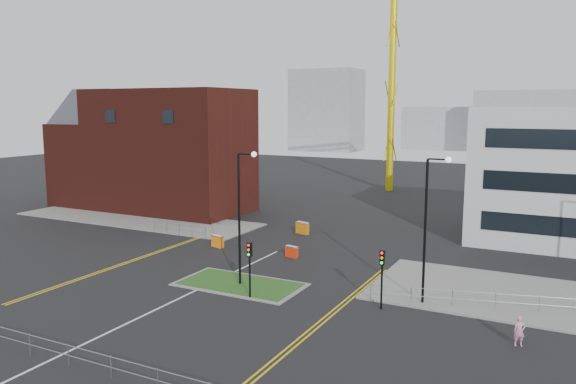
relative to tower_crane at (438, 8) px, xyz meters
The scene contains 26 objects.
ground 61.99m from the tower_crane, 93.79° to the right, with size 200.00×200.00×0.00m, color black.
pavement_left 48.89m from the tower_crane, 124.57° to the right, with size 28.00×8.00×0.12m, color slate.
pavement_right 52.68m from the tower_crane, 66.72° to the right, with size 24.00×10.00×0.12m, color slate.
island_kerb 54.69m from the tower_crane, 92.05° to the right, with size 8.60×4.60×0.08m, color slate.
grass_island 54.68m from the tower_crane, 92.05° to the right, with size 8.00×4.00×0.12m, color #214918.
brick_building 43.19m from the tower_crane, 133.20° to the right, with size 24.20×10.07×14.24m.
tower_crane is the anchor object (origin of this frame).
streetlamp_island 52.41m from the tower_crane, 91.79° to the right, with size 1.46×0.36×9.18m.
streetlamp_right_near 51.62m from the tower_crane, 77.28° to the right, with size 1.46×0.36×9.18m.
traffic_light_island 55.37m from the tower_crane, 89.70° to the right, with size 0.28×0.33×3.65m.
traffic_light_right 54.19m from the tower_crane, 80.32° to the right, with size 0.28×0.33×3.65m.
railing_front 67.21m from the tower_crane, 93.42° to the right, with size 24.05×0.05×1.10m.
railing_left 47.97m from the tower_crane, 110.97° to the right, with size 6.05×0.05×1.10m.
railing_right 53.90m from the tower_crane, 69.54° to the right, with size 19.05×5.05×1.10m.
centre_line 60.18m from the tower_crane, 93.92° to the right, with size 0.15×30.00×0.01m, color silver.
yellow_left_a 54.43m from the tower_crane, 105.33° to the right, with size 0.12×24.00×0.01m, color gold.
yellow_left_b 54.36m from the tower_crane, 104.99° to the right, with size 0.12×24.00×0.01m, color gold.
yellow_right_a 56.75m from the tower_crane, 83.48° to the right, with size 0.12×20.00×0.01m, color gold.
yellow_right_b 56.78m from the tower_crane, 83.14° to the right, with size 0.12×20.00×0.01m, color gold.
skyline_a 78.48m from the tower_crane, 124.53° to the left, with size 18.00×12.00×22.00m, color gray.
skyline_b 75.84m from the tower_crane, 85.13° to the left, with size 24.00×12.00×16.00m, color gray.
skyline_d 86.57m from the tower_crane, 97.99° to the left, with size 30.00×12.00×12.00m, color gray.
pedestrian 58.26m from the tower_crane, 72.21° to the right, with size 0.57×0.37×1.56m, color pink.
barrier_left 48.30m from the tower_crane, 102.60° to the right, with size 1.30×0.74×1.04m.
barrier_mid 47.51m from the tower_crane, 92.59° to the right, with size 1.15×0.62×0.92m.
barrier_right 41.08m from the tower_crane, 98.30° to the right, with size 1.43×0.83×1.14m.
Camera 1 is at (21.81, -23.32, 12.08)m, focal length 35.00 mm.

